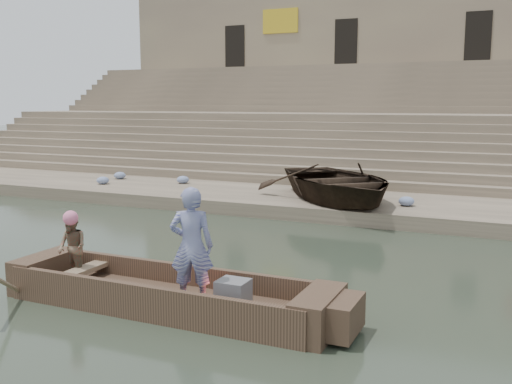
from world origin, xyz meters
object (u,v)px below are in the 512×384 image
Objects in this scene: main_rowboat at (167,301)px; rowing_man at (72,247)px; beached_rowboat at (337,182)px; television at (233,293)px; standing_man at (192,246)px.

rowing_man is (-1.93, 0.03, 0.69)m from main_rowboat.
rowing_man is 0.21× the size of beached_rowboat.
main_rowboat is 2.05m from rowing_man.
beached_rowboat is at bearing 94.55° from rowing_man.
rowing_man is 2.51× the size of television.
television is at bearing 0.00° from main_rowboat.
television is 8.93m from beached_rowboat.
standing_man is at bearing -16.56° from main_rowboat.
standing_man is at bearing -164.01° from television.
beached_rowboat reaches higher than television.
standing_man is 0.95m from television.
main_rowboat is 1.19m from standing_man.
television is at bearing 17.59° from rowing_man.
standing_man is at bearing 13.53° from rowing_man.
rowing_man reaches higher than television.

